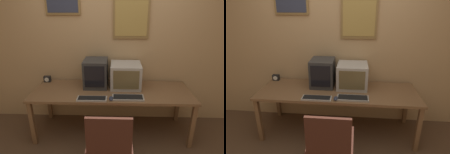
# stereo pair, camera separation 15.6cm
# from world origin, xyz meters

# --- Properties ---
(wall_back) EXTENTS (8.00, 0.08, 2.60)m
(wall_back) POSITION_xyz_m (-0.00, 1.33, 1.31)
(wall_back) COLOR tan
(wall_back) RESTS_ON ground_plane
(desk) EXTENTS (2.28, 0.76, 0.71)m
(desk) POSITION_xyz_m (0.00, 0.89, 0.65)
(desk) COLOR brown
(desk) RESTS_ON ground_plane
(monitor_left) EXTENTS (0.34, 0.39, 0.41)m
(monitor_left) POSITION_xyz_m (-0.25, 1.05, 0.91)
(monitor_left) COLOR #333333
(monitor_left) RESTS_ON desk
(monitor_right) EXTENTS (0.44, 0.43, 0.36)m
(monitor_right) POSITION_xyz_m (0.20, 1.04, 0.88)
(monitor_right) COLOR #B7B2A8
(monitor_right) RESTS_ON desk
(keyboard_main) EXTENTS (0.39, 0.14, 0.03)m
(keyboard_main) POSITION_xyz_m (-0.25, 0.59, 0.72)
(keyboard_main) COLOR #A8A399
(keyboard_main) RESTS_ON desk
(keyboard_side) EXTENTS (0.42, 0.17, 0.03)m
(keyboard_side) POSITION_xyz_m (0.22, 0.64, 0.72)
(keyboard_side) COLOR #A8A399
(keyboard_side) RESTS_ON desk
(mouse_near_keyboard) EXTENTS (0.06, 0.11, 0.04)m
(mouse_near_keyboard) POSITION_xyz_m (0.00, 0.59, 0.73)
(mouse_near_keyboard) COLOR #282D3D
(mouse_near_keyboard) RESTS_ON desk
(desk_clock) EXTENTS (0.11, 0.06, 0.10)m
(desk_clock) POSITION_xyz_m (-1.05, 1.18, 0.75)
(desk_clock) COLOR black
(desk_clock) RESTS_ON desk
(office_chair) EXTENTS (0.51, 0.51, 0.90)m
(office_chair) POSITION_xyz_m (0.01, 0.04, 0.39)
(office_chair) COLOR black
(office_chair) RESTS_ON ground_plane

